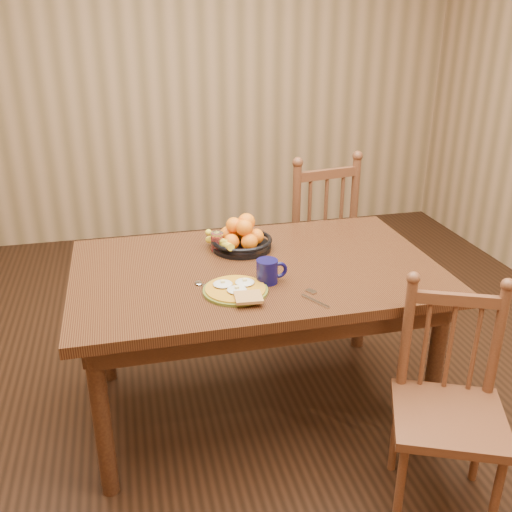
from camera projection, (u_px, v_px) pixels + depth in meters
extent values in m
cube|color=black|center=(256.00, 405.00, 2.82)|extent=(4.50, 5.00, 0.01)
cube|color=brown|center=(183.00, 71.00, 4.52)|extent=(4.50, 0.01, 2.70)
cube|color=black|center=(256.00, 271.00, 2.53)|extent=(1.60, 1.00, 0.04)
cube|color=black|center=(237.00, 250.00, 2.94)|extent=(1.40, 0.04, 0.10)
cube|color=black|center=(281.00, 333.00, 2.18)|extent=(1.40, 0.04, 0.10)
cube|color=black|center=(403.00, 270.00, 2.71)|extent=(0.04, 0.84, 0.10)
cube|color=black|center=(90.00, 303.00, 2.41)|extent=(0.04, 0.84, 0.10)
cylinder|color=black|center=(102.00, 421.00, 2.17)|extent=(0.07, 0.07, 0.70)
cylinder|color=black|center=(434.00, 371.00, 2.47)|extent=(0.07, 0.07, 0.70)
cylinder|color=black|center=(104.00, 319.00, 2.89)|extent=(0.07, 0.07, 0.70)
cylinder|color=black|center=(361.00, 290.00, 3.19)|extent=(0.07, 0.07, 0.70)
cube|color=#492815|center=(308.00, 239.00, 3.56)|extent=(0.54, 0.52, 0.04)
cylinder|color=#492815|center=(319.00, 260.00, 3.88)|extent=(0.04, 0.04, 0.46)
cylinder|color=#492815|center=(268.00, 269.00, 3.74)|extent=(0.04, 0.04, 0.46)
cylinder|color=#492815|center=(347.00, 281.00, 3.58)|extent=(0.04, 0.04, 0.46)
cylinder|color=#492815|center=(292.00, 292.00, 3.44)|extent=(0.04, 0.04, 0.46)
cylinder|color=#492815|center=(354.00, 202.00, 3.35)|extent=(0.05, 0.05, 0.55)
cylinder|color=#492815|center=(296.00, 211.00, 3.21)|extent=(0.05, 0.05, 0.55)
cylinder|color=#492815|center=(325.00, 215.00, 3.30)|extent=(0.02, 0.02, 0.43)
cube|color=#492815|center=(328.00, 174.00, 3.21)|extent=(0.38, 0.10, 0.05)
cube|color=#492815|center=(449.00, 418.00, 2.10)|extent=(0.52, 0.51, 0.04)
cylinder|color=#492815|center=(400.00, 489.00, 2.07)|extent=(0.03, 0.03, 0.39)
cylinder|color=#492815|center=(495.00, 501.00, 2.01)|extent=(0.03, 0.03, 0.39)
cylinder|color=#492815|center=(395.00, 431.00, 2.35)|extent=(0.03, 0.03, 0.39)
cylinder|color=#492815|center=(479.00, 441.00, 2.30)|extent=(0.03, 0.03, 0.39)
cylinder|color=#492815|center=(407.00, 334.00, 2.18)|extent=(0.04, 0.04, 0.48)
cylinder|color=#492815|center=(497.00, 342.00, 2.13)|extent=(0.04, 0.04, 0.48)
cylinder|color=#492815|center=(450.00, 348.00, 2.18)|extent=(0.02, 0.02, 0.37)
cube|color=#492815|center=(457.00, 300.00, 2.09)|extent=(0.31, 0.16, 0.05)
cylinder|color=#59601E|center=(235.00, 290.00, 2.29)|extent=(0.26, 0.26, 0.01)
cylinder|color=#BA7917|center=(235.00, 289.00, 2.29)|extent=(0.24, 0.24, 0.01)
ellipsoid|color=silver|center=(223.00, 284.00, 2.31)|extent=(0.08, 0.08, 0.01)
cube|color=#F2E08C|center=(223.00, 281.00, 2.30)|extent=(0.02, 0.02, 0.01)
ellipsoid|color=silver|center=(245.00, 282.00, 2.32)|extent=(0.08, 0.08, 0.01)
cube|color=#F2E08C|center=(245.00, 280.00, 2.32)|extent=(0.02, 0.02, 0.01)
ellipsoid|color=silver|center=(237.00, 290.00, 2.26)|extent=(0.08, 0.08, 0.01)
cube|color=#F2E08C|center=(237.00, 287.00, 2.25)|extent=(0.02, 0.02, 0.01)
cube|color=brown|center=(248.00, 297.00, 2.20)|extent=(0.11, 0.11, 0.01)
cube|color=silver|center=(315.00, 301.00, 2.21)|extent=(0.08, 0.13, 0.00)
cube|color=silver|center=(311.00, 291.00, 2.29)|extent=(0.04, 0.05, 0.00)
cube|color=silver|center=(205.00, 291.00, 2.30)|extent=(0.02, 0.12, 0.00)
ellipsoid|color=silver|center=(199.00, 283.00, 2.36)|extent=(0.03, 0.04, 0.01)
cylinder|color=#0B0A37|center=(267.00, 271.00, 2.36)|extent=(0.09, 0.09, 0.10)
torus|color=#0B0A37|center=(279.00, 270.00, 2.37)|extent=(0.07, 0.02, 0.07)
cylinder|color=black|center=(267.00, 261.00, 2.34)|extent=(0.08, 0.08, 0.00)
cylinder|color=silver|center=(217.00, 242.00, 2.67)|extent=(0.06, 0.06, 0.09)
cylinder|color=maroon|center=(217.00, 243.00, 2.67)|extent=(0.05, 0.05, 0.07)
cylinder|color=black|center=(242.00, 247.00, 2.71)|extent=(0.28, 0.28, 0.02)
torus|color=black|center=(242.00, 240.00, 2.69)|extent=(0.29, 0.29, 0.02)
cylinder|color=black|center=(242.00, 248.00, 2.71)|extent=(0.10, 0.10, 0.01)
sphere|color=orange|center=(256.00, 236.00, 2.70)|extent=(0.07, 0.07, 0.07)
sphere|color=orange|center=(243.00, 232.00, 2.75)|extent=(0.08, 0.08, 0.08)
sphere|color=orange|center=(228.00, 235.00, 2.71)|extent=(0.08, 0.08, 0.08)
sphere|color=orange|center=(232.00, 242.00, 2.64)|extent=(0.07, 0.07, 0.07)
sphere|color=orange|center=(249.00, 242.00, 2.63)|extent=(0.08, 0.08, 0.08)
sphere|color=orange|center=(246.00, 222.00, 2.69)|extent=(0.08, 0.08, 0.08)
sphere|color=orange|center=(234.00, 225.00, 2.66)|extent=(0.07, 0.07, 0.07)
sphere|color=orange|center=(244.00, 228.00, 2.63)|extent=(0.08, 0.08, 0.08)
cylinder|color=yellow|center=(225.00, 245.00, 2.64)|extent=(0.10, 0.17, 0.07)
cylinder|color=yellow|center=(218.00, 241.00, 2.68)|extent=(0.14, 0.15, 0.07)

